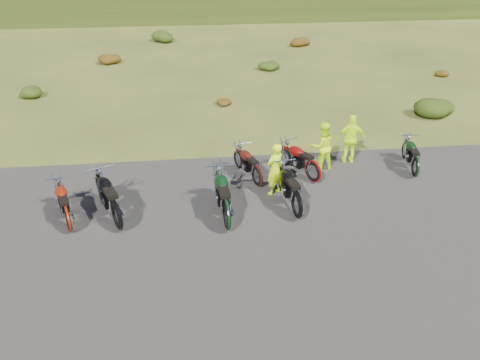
{
  "coord_description": "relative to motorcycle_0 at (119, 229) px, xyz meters",
  "views": [
    {
      "loc": [
        -1.8,
        -10.29,
        7.06
      ],
      "look_at": [
        -0.56,
        0.76,
        0.9
      ],
      "focal_mm": 35.0,
      "sensor_mm": 36.0,
      "label": 1
    }
  ],
  "objects": [
    {
      "name": "person_right_b",
      "position": [
        7.18,
        3.12,
        0.82
      ],
      "size": [
        1.0,
        0.51,
        1.65
      ],
      "primitive_type": "imported",
      "rotation": [
        0.0,
        0.0,
        3.02
      ],
      "color": "#DAFF0D",
      "rests_on": "ground"
    },
    {
      "name": "shrub_4",
      "position": [
        3.43,
        9.12,
        0.23
      ],
      "size": [
        0.77,
        0.77,
        0.45
      ],
      "primitive_type": "ellipsoid",
      "color": "#5C290B",
      "rests_on": "ground"
    },
    {
      "name": "shrub_6",
      "position": [
        9.23,
        19.72,
        0.38
      ],
      "size": [
        1.3,
        1.3,
        0.77
      ],
      "primitive_type": "ellipsoid",
      "color": "#5C290B",
      "rests_on": "ground"
    },
    {
      "name": "shrub_3",
      "position": [
        0.53,
        21.82,
        0.46
      ],
      "size": [
        1.56,
        1.56,
        0.92
      ],
      "primitive_type": "ellipsoid",
      "color": "#23350D",
      "rests_on": "ground"
    },
    {
      "name": "ground",
      "position": [
        3.83,
        -0.08,
        0.0
      ],
      "size": [
        300.0,
        300.0,
        0.0
      ],
      "primitive_type": "plane",
      "color": "#3F4818",
      "rests_on": "ground"
    },
    {
      "name": "person_middle",
      "position": [
        4.35,
        1.34,
        0.8
      ],
      "size": [
        0.69,
        0.64,
        1.59
      ],
      "primitive_type": "imported",
      "rotation": [
        0.0,
        0.0,
        3.73
      ],
      "color": "#DAFF0D",
      "rests_on": "ground"
    },
    {
      "name": "motorcycle_4",
      "position": [
        3.91,
        1.86,
        0.0
      ],
      "size": [
        1.23,
        1.99,
        0.99
      ],
      "primitive_type": null,
      "rotation": [
        0.0,
        0.0,
        1.92
      ],
      "color": "#4A140C",
      "rests_on": "ground"
    },
    {
      "name": "motorcycle_7",
      "position": [
        8.92,
        1.91,
        0.0
      ],
      "size": [
        0.93,
        1.94,
        0.98
      ],
      "primitive_type": null,
      "rotation": [
        0.0,
        0.0,
        1.4
      ],
      "color": "black",
      "rests_on": "ground"
    },
    {
      "name": "gravel_pad",
      "position": [
        3.83,
        -2.08,
        0.0
      ],
      "size": [
        20.0,
        12.0,
        0.04
      ],
      "primitive_type": "cube",
      "color": "black",
      "rests_on": "ground"
    },
    {
      "name": "shrub_5",
      "position": [
        6.33,
        14.42,
        0.31
      ],
      "size": [
        1.03,
        1.03,
        0.61
      ],
      "primitive_type": "ellipsoid",
      "color": "#23350D",
      "rests_on": "ground"
    },
    {
      "name": "shrub_7",
      "position": [
        12.13,
        7.02,
        0.46
      ],
      "size": [
        1.56,
        1.56,
        0.92
      ],
      "primitive_type": "ellipsoid",
      "color": "#23350D",
      "rests_on": "ground"
    },
    {
      "name": "shrub_1",
      "position": [
        -5.27,
        11.22,
        0.31
      ],
      "size": [
        1.03,
        1.03,
        0.61
      ],
      "primitive_type": "ellipsoid",
      "color": "#23350D",
      "rests_on": "ground"
    },
    {
      "name": "motorcycle_5",
      "position": [
        4.73,
        0.03,
        0.0
      ],
      "size": [
        1.0,
        2.28,
        1.15
      ],
      "primitive_type": null,
      "rotation": [
        0.0,
        0.0,
        1.7
      ],
      "color": "black",
      "rests_on": "ground"
    },
    {
      "name": "motorcycle_0",
      "position": [
        0.0,
        0.0,
        0.0
      ],
      "size": [
        1.64,
        2.47,
        1.23
      ],
      "primitive_type": null,
      "rotation": [
        0.0,
        0.0,
        1.97
      ],
      "color": "black",
      "rests_on": "ground"
    },
    {
      "name": "motorcycle_1",
      "position": [
        -1.25,
        0.06,
        0.0
      ],
      "size": [
        1.28,
        2.08,
        1.03
      ],
      "primitive_type": null,
      "rotation": [
        0.0,
        0.0,
        1.91
      ],
      "color": "maroon",
      "rests_on": "ground"
    },
    {
      "name": "motorcycle_6",
      "position": [
        5.65,
        1.91,
        0.0
      ],
      "size": [
        1.56,
        2.05,
        1.04
      ],
      "primitive_type": null,
      "rotation": [
        0.0,
        0.0,
        2.09
      ],
      "color": "maroon",
      "rests_on": "ground"
    },
    {
      "name": "motorcycle_3",
      "position": [
        2.8,
        -0.23,
        0.0
      ],
      "size": [
        0.63,
        1.86,
        0.97
      ],
      "primitive_type": null,
      "rotation": [
        0.0,
        0.0,
        1.56
      ],
      "color": "silver",
      "rests_on": "ground"
    },
    {
      "name": "motorcycle_2",
      "position": [
        2.81,
        -0.29,
        0.0
      ],
      "size": [
        0.94,
        2.39,
        1.23
      ],
      "primitive_type": null,
      "rotation": [
        0.0,
        0.0,
        1.64
      ],
      "color": "black",
      "rests_on": "ground"
    },
    {
      "name": "shrub_8",
      "position": [
        15.03,
        12.32,
        0.23
      ],
      "size": [
        0.77,
        0.77,
        0.45
      ],
      "primitive_type": "ellipsoid",
      "color": "#5C290B",
      "rests_on": "ground"
    },
    {
      "name": "shrub_2",
      "position": [
        -2.37,
        16.52,
        0.38
      ],
      "size": [
        1.3,
        1.3,
        0.77
      ],
      "primitive_type": "ellipsoid",
      "color": "#5C290B",
      "rests_on": "ground"
    },
    {
      "name": "person_right_a",
      "position": [
        6.11,
        2.73,
        0.8
      ],
      "size": [
        0.89,
        0.76,
        1.6
      ],
      "primitive_type": "imported",
      "rotation": [
        0.0,
        0.0,
        3.36
      ],
      "color": "#DAFF0D",
      "rests_on": "ground"
    }
  ]
}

